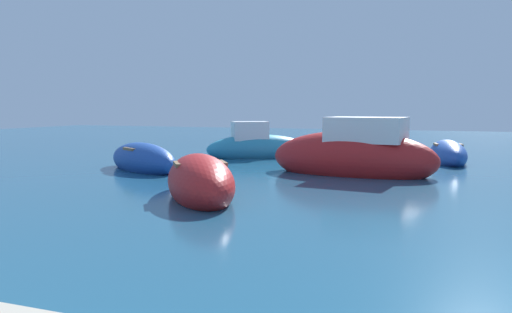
# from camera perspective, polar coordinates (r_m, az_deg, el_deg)

# --- Properties ---
(moored_boat_1) EXTENTS (4.09, 3.32, 1.66)m
(moored_boat_1) POSITION_cam_1_polar(r_m,az_deg,el_deg) (20.27, 0.11, 1.07)
(moored_boat_1) COLOR teal
(moored_boat_1) RESTS_ON ground
(moored_boat_2) EXTENTS (3.20, 3.76, 1.23)m
(moored_boat_2) POSITION_cam_1_polar(r_m,az_deg,el_deg) (11.35, -6.14, -2.82)
(moored_boat_2) COLOR #B21E1E
(moored_boat_2) RESTS_ON ground
(moored_boat_4) EXTENTS (5.13, 2.41, 2.05)m
(moored_boat_4) POSITION_cam_1_polar(r_m,az_deg,el_deg) (15.45, 10.70, 0.14)
(moored_boat_4) COLOR #B21E1E
(moored_boat_4) RESTS_ON ground
(moored_boat_6) EXTENTS (3.76, 2.98, 1.11)m
(moored_boat_6) POSITION_cam_1_polar(r_m,az_deg,el_deg) (16.63, -12.34, -0.39)
(moored_boat_6) COLOR #1E479E
(moored_boat_6) RESTS_ON ground
(moored_boat_7) EXTENTS (1.76, 3.87, 1.02)m
(moored_boat_7) POSITION_cam_1_polar(r_m,az_deg,el_deg) (19.71, 20.29, 0.24)
(moored_boat_7) COLOR #1E479E
(moored_boat_7) RESTS_ON ground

